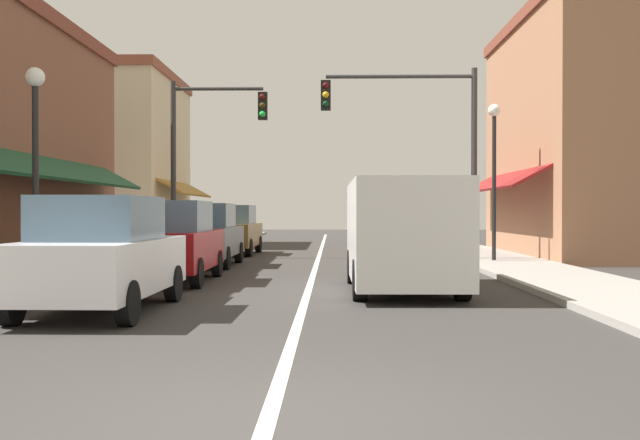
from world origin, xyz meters
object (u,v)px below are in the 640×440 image
object	(u,v)px
parked_car_far_left	(232,230)
street_lamp_right_mid	(494,156)
parked_car_nearest_left	(101,255)
traffic_signal_left_corner	(204,141)
van_in_lane	(402,232)
street_lamp_left_near	(35,139)
parked_car_third_left	(205,235)
parked_car_second_left	(171,242)
traffic_signal_mast_arm	(422,131)

from	to	relation	value
parked_car_far_left	street_lamp_right_mid	xyz separation A→B (m)	(8.34, -4.74, 2.28)
parked_car_nearest_left	traffic_signal_left_corner	world-z (taller)	traffic_signal_left_corner
van_in_lane	street_lamp_left_near	distance (m)	7.13
parked_car_third_left	street_lamp_left_near	world-z (taller)	street_lamp_left_near
parked_car_nearest_left	traffic_signal_left_corner	size ratio (longest dim) A/B	0.70
parked_car_nearest_left	van_in_lane	size ratio (longest dim) A/B	0.79
parked_car_nearest_left	street_lamp_right_mid	xyz separation A→B (m)	(8.24, 10.44, 2.28)
parked_car_nearest_left	street_lamp_left_near	world-z (taller)	street_lamp_left_near
parked_car_second_left	parked_car_far_left	size ratio (longest dim) A/B	0.99
traffic_signal_left_corner	parked_car_second_left	bearing A→B (deg)	-84.90
van_in_lane	traffic_signal_left_corner	world-z (taller)	traffic_signal_left_corner
parked_car_second_left	street_lamp_right_mid	size ratio (longest dim) A/B	0.88
parked_car_nearest_left	van_in_lane	distance (m)	5.79
parked_car_far_left	traffic_signal_mast_arm	xyz separation A→B (m)	(6.35, -3.81, 3.14)
parked_car_nearest_left	traffic_signal_left_corner	bearing A→B (deg)	93.73
street_lamp_left_near	parked_car_second_left	bearing A→B (deg)	48.14
traffic_signal_mast_arm	traffic_signal_left_corner	xyz separation A→B (m)	(-6.98, 1.69, -0.16)
traffic_signal_left_corner	street_lamp_right_mid	xyz separation A→B (m)	(8.97, -2.62, -0.69)
traffic_signal_mast_arm	van_in_lane	bearing A→B (deg)	-99.63
parked_car_nearest_left	traffic_signal_mast_arm	size ratio (longest dim) A/B	0.70
parked_car_far_left	traffic_signal_left_corner	bearing A→B (deg)	-105.42
street_lamp_left_near	parked_car_nearest_left	bearing A→B (deg)	-51.29
parked_car_third_left	parked_car_second_left	bearing A→B (deg)	-88.65
parked_car_second_left	traffic_signal_mast_arm	size ratio (longest dim) A/B	0.69
parked_car_far_left	street_lamp_right_mid	bearing A→B (deg)	-28.40
traffic_signal_mast_arm	street_lamp_right_mid	world-z (taller)	traffic_signal_mast_arm
parked_car_second_left	street_lamp_right_mid	bearing A→B (deg)	33.91
traffic_signal_left_corner	street_lamp_right_mid	world-z (taller)	traffic_signal_left_corner
street_lamp_right_mid	parked_car_far_left	bearing A→B (deg)	150.39
van_in_lane	street_lamp_right_mid	size ratio (longest dim) A/B	1.11
van_in_lane	street_lamp_right_mid	xyz separation A→B (m)	(3.38, 7.31, 2.01)
traffic_signal_mast_arm	parked_car_second_left	bearing A→B (deg)	-133.63
street_lamp_left_near	traffic_signal_left_corner	bearing A→B (deg)	82.93
parked_car_far_left	traffic_signal_left_corner	size ratio (longest dim) A/B	0.71
parked_car_nearest_left	street_lamp_right_mid	distance (m)	13.49
traffic_signal_mast_arm	street_lamp_left_near	xyz separation A→B (m)	(-8.29, -8.83, -1.11)
street_lamp_left_near	street_lamp_right_mid	world-z (taller)	street_lamp_right_mid
parked_car_second_left	street_lamp_left_near	world-z (taller)	street_lamp_left_near
parked_car_second_left	street_lamp_right_mid	distance (m)	10.23
traffic_signal_left_corner	van_in_lane	bearing A→B (deg)	-60.64
parked_car_far_left	van_in_lane	xyz separation A→B (m)	(4.95, -12.04, 0.27)
parked_car_third_left	traffic_signal_left_corner	size ratio (longest dim) A/B	0.70
parked_car_far_left	parked_car_third_left	bearing A→B (deg)	-88.79
van_in_lane	street_lamp_right_mid	distance (m)	8.30
parked_car_far_left	street_lamp_left_near	world-z (taller)	street_lamp_left_near
parked_car_far_left	street_lamp_right_mid	size ratio (longest dim) A/B	0.88
parked_car_third_left	parked_car_far_left	world-z (taller)	same
traffic_signal_left_corner	street_lamp_left_near	xyz separation A→B (m)	(-1.30, -10.53, -0.95)
parked_car_nearest_left	parked_car_second_left	world-z (taller)	same
parked_car_nearest_left	van_in_lane	xyz separation A→B (m)	(4.86, 3.13, 0.27)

